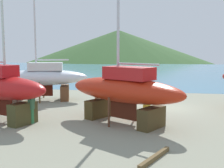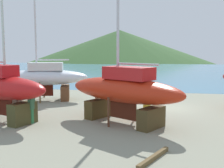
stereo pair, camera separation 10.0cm
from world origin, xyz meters
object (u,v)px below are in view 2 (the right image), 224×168
Objects in this scene: sailboat_mid_port at (42,78)px; worker at (32,108)px; barrel_by_slipway at (98,98)px; barrel_tipped_right at (147,103)px; sailboat_far_slipway at (1,88)px; sailboat_large_starboard at (123,90)px.

sailboat_mid_port is 7.93m from worker.
worker is at bearing -106.96° from barrel_by_slipway.
barrel_tipped_right is 1.17× the size of barrel_by_slipway.
sailboat_mid_port is 7.19m from sailboat_far_slipway.
sailboat_mid_port reaches higher than worker.
sailboat_far_slipway reaches higher than barrel_tipped_right.
sailboat_large_starboard reaches higher than worker.
sailboat_large_starboard reaches higher than barrel_by_slipway.
sailboat_far_slipway is at bearing -121.00° from barrel_by_slipway.
sailboat_mid_port reaches higher than barrel_tipped_right.
sailboat_mid_port is 7.90× the size of worker.
barrel_tipped_right is at bearing 150.02° from sailboat_mid_port.
worker is (2.75, -7.36, -1.09)m from sailboat_mid_port.
sailboat_far_slipway is at bearing 77.51° from sailboat_mid_port.
barrel_by_slipway is at bearing 161.06° from sailboat_mid_port.
barrel_tipped_right is (9.13, -1.90, -1.51)m from sailboat_mid_port.
sailboat_large_starboard is 4.67m from barrel_tipped_right.
sailboat_far_slipway is 7.14× the size of worker.
barrel_tipped_right is 4.54m from barrel_by_slipway.
worker is at bearing 92.29° from sailboat_mid_port.
sailboat_mid_port is 1.11× the size of sailboat_far_slipway.
sailboat_far_slipway is 2.34m from worker.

